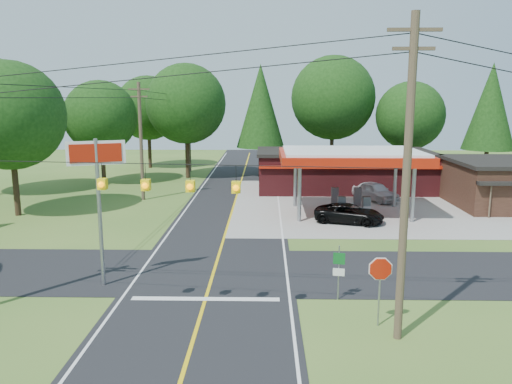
{
  "coord_description": "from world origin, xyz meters",
  "views": [
    {
      "loc": [
        2.64,
        -24.14,
        8.71
      ],
      "look_at": [
        2.0,
        7.0,
        2.8
      ],
      "focal_mm": 35.0,
      "sensor_mm": 36.0,
      "label": 1
    }
  ],
  "objects_px": {
    "gas_canopy": "(351,158)",
    "big_stop_sign": "(97,178)",
    "suv_car": "(349,214)",
    "sedan_car": "(375,192)",
    "octagonal_stop_sign": "(380,274)"
  },
  "relations": [
    {
      "from": "gas_canopy",
      "to": "sedan_car",
      "type": "bearing_deg",
      "value": 59.16
    },
    {
      "from": "suv_car",
      "to": "sedan_car",
      "type": "xyz_separation_m",
      "value": [
        3.5,
        7.85,
        0.12
      ]
    },
    {
      "from": "gas_canopy",
      "to": "sedan_car",
      "type": "distance_m",
      "value": 6.81
    },
    {
      "from": "gas_canopy",
      "to": "suv_car",
      "type": "distance_m",
      "value": 4.6
    },
    {
      "from": "big_stop_sign",
      "to": "octagonal_stop_sign",
      "type": "height_order",
      "value": "big_stop_sign"
    },
    {
      "from": "suv_car",
      "to": "gas_canopy",
      "type": "bearing_deg",
      "value": 6.91
    },
    {
      "from": "gas_canopy",
      "to": "suv_car",
      "type": "bearing_deg",
      "value": -100.04
    },
    {
      "from": "gas_canopy",
      "to": "suv_car",
      "type": "xyz_separation_m",
      "value": [
        -0.5,
        -2.82,
        -3.6
      ]
    },
    {
      "from": "gas_canopy",
      "to": "big_stop_sign",
      "type": "xyz_separation_m",
      "value": [
        -14.0,
        -15.01,
        0.87
      ]
    },
    {
      "from": "gas_canopy",
      "to": "big_stop_sign",
      "type": "bearing_deg",
      "value": -133.01
    },
    {
      "from": "sedan_car",
      "to": "big_stop_sign",
      "type": "bearing_deg",
      "value": -159.5
    },
    {
      "from": "suv_car",
      "to": "octagonal_stop_sign",
      "type": "bearing_deg",
      "value": -168.34
    },
    {
      "from": "sedan_car",
      "to": "big_stop_sign",
      "type": "relative_size",
      "value": 0.67
    },
    {
      "from": "sedan_car",
      "to": "big_stop_sign",
      "type": "distance_m",
      "value": 26.63
    },
    {
      "from": "gas_canopy",
      "to": "big_stop_sign",
      "type": "height_order",
      "value": "big_stop_sign"
    }
  ]
}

